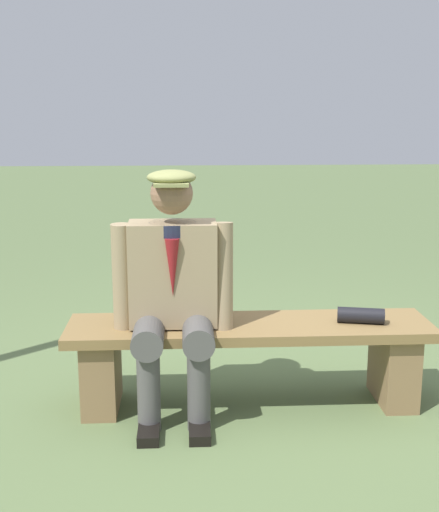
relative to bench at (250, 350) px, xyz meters
name	(u,v)px	position (x,y,z in m)	size (l,w,h in m)	color
ground_plane	(249,404)	(0.00, 0.00, -0.29)	(30.00, 30.00, 0.00)	#586C41
bench	(250,350)	(0.00, 0.00, 0.00)	(1.84, 0.43, 0.44)	olive
seated_man	(173,287)	(0.38, 0.06, 0.36)	(0.59, 0.56, 1.21)	#96815F
rolled_magazine	(361,315)	(-0.56, 0.03, 0.18)	(0.08, 0.08, 0.23)	black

